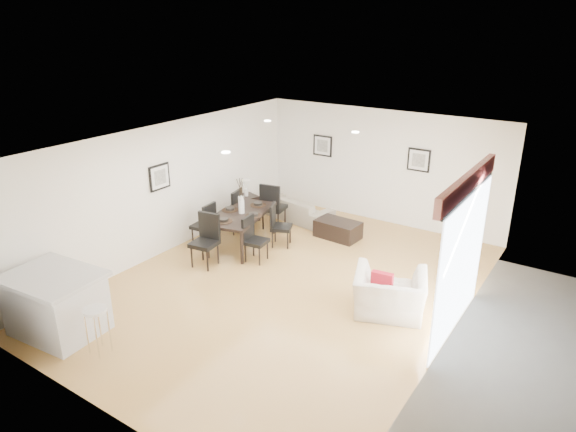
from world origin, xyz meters
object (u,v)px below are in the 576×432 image
Objects in this scene: dining_chair_foot at (272,204)px; kitchen_island at (56,303)px; sofa at (297,208)px; dining_chair_wfar at (233,209)px; dining_chair_wnear at (206,222)px; side_table at (247,208)px; armchair at (390,294)px; dining_chair_efar at (278,223)px; dining_chair_enear at (253,236)px; coffee_table at (338,229)px; dining_table at (242,216)px; dining_chair_head at (207,237)px; bar_stool at (95,315)px.

dining_chair_foot is 0.73× the size of kitchen_island.
sofa is 1.73m from dining_chair_wfar.
dining_chair_wfar is 0.67× the size of kitchen_island.
dining_chair_wnear is 1.54× the size of side_table.
armchair reaches higher than side_table.
dining_chair_wfar is 1.08× the size of dining_chair_efar.
dining_chair_enear is at bearing 83.40° from dining_chair_wnear.
armchair reaches higher than sofa.
dining_chair_efar is 1.45m from coffee_table.
armchair reaches higher than coffee_table.
side_table is at bearing -44.47° from armchair.
kitchen_island is (0.30, -3.76, -0.04)m from dining_chair_wnear.
dining_chair_foot is at bearing -160.91° from coffee_table.
armchair is 1.83× the size of side_table.
sofa is 6.21m from kitchen_island.
side_table is (-1.47, 1.68, -0.21)m from dining_chair_enear.
dining_chair_wfar is 0.82m from side_table.
dining_chair_enear is 3.87m from kitchen_island.
dining_table reaches higher than coffee_table.
dining_chair_foot is (-3.76, 1.94, 0.25)m from armchair.
dining_chair_wfar is at bearing 63.16° from dining_chair_efar.
side_table is (-0.85, 0.12, -0.31)m from dining_chair_foot.
dining_chair_wfar reaches higher than dining_table.
dining_table is 1.91× the size of dining_chair_wfar.
dining_chair_head is at bearing -70.59° from side_table.
coffee_table is 2.38m from side_table.
dining_chair_head reaches higher than coffee_table.
dining_chair_enear is (0.52, -2.45, 0.25)m from sofa.
dining_chair_wnear reaches higher than side_table.
bar_stool is at bearing -94.20° from dining_table.
kitchen_island is 1.00m from bar_stool.
dining_chair_enear is 0.87m from dining_chair_efar.
armchair is 0.59× the size of dining_table.
sofa is 4.62m from armchair.
coffee_table is (1.41, -0.47, -0.08)m from sofa.
dining_chair_efar reaches higher than dining_table.
dining_chair_foot reaches higher than armchair.
dining_table is (-3.77, 0.84, 0.30)m from armchair.
armchair is at bearing 79.09° from dining_chair_wnear.
armchair is 1.56× the size of bar_stool.
bar_stool is (1.28, -4.67, 0.06)m from dining_chair_wfar.
dining_table is 4.22m from kitchen_island.
bar_stool is (0.63, -5.30, 0.01)m from dining_chair_foot.
dining_table is 1.52m from side_table.
armchair reaches higher than bar_stool.
side_table is (-0.95, -0.77, 0.04)m from sofa.
coffee_table is (0.88, 1.11, -0.33)m from dining_chair_efar.
dining_chair_wnear is 0.91m from dining_chair_head.
bar_stool is (0.00, -4.61, 0.10)m from dining_chair_efar.
dining_chair_wnear reaches higher than dining_chair_enear.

